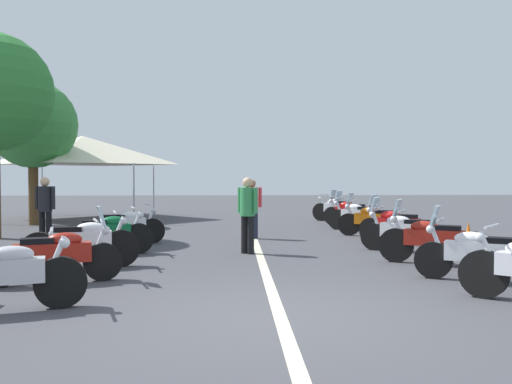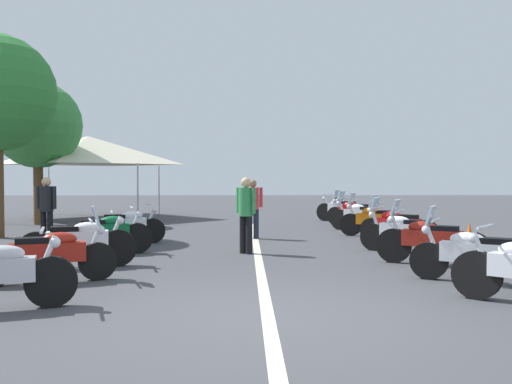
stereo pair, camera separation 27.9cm
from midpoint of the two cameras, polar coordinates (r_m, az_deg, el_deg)
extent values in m
plane|color=#424247|center=(6.68, 2.48, -12.82)|extent=(80.00, 80.00, 0.00)
cube|color=beige|center=(11.05, 0.99, -6.99)|extent=(16.12, 0.16, 0.01)
cylinder|color=black|center=(7.52, -19.37, -8.72)|extent=(0.33, 0.66, 0.65)
ellipsoid|color=silver|center=(7.49, -23.74, -5.87)|extent=(0.40, 0.57, 0.22)
cylinder|color=silver|center=(7.47, -19.85, -6.46)|extent=(0.15, 0.30, 0.58)
cylinder|color=silver|center=(7.43, -20.19, -3.72)|extent=(0.60, 0.23, 0.04)
sphere|color=silver|center=(7.45, -19.02, -4.93)|extent=(0.14, 0.14, 0.14)
cylinder|color=black|center=(9.22, -15.20, -6.92)|extent=(0.33, 0.62, 0.60)
cube|color=maroon|center=(9.15, -19.90, -5.88)|extent=(0.64, 1.17, 0.30)
ellipsoid|color=maroon|center=(9.13, -18.78, -4.62)|extent=(0.42, 0.58, 0.22)
cube|color=black|center=(9.13, -21.30, -4.77)|extent=(0.40, 0.54, 0.12)
cylinder|color=silver|center=(9.17, -15.59, -5.07)|extent=(0.16, 0.30, 0.58)
cylinder|color=silver|center=(9.13, -15.86, -2.83)|extent=(0.60, 0.24, 0.04)
sphere|color=silver|center=(9.16, -14.92, -3.81)|extent=(0.14, 0.14, 0.14)
cylinder|color=silver|center=(9.38, -22.66, -7.40)|extent=(0.26, 0.55, 0.08)
cube|color=silver|center=(9.13, -15.37, -2.39)|extent=(0.38, 0.23, 0.32)
cylinder|color=black|center=(10.52, -13.33, -5.63)|extent=(0.31, 0.69, 0.68)
cylinder|color=black|center=(10.54, -21.03, -5.68)|extent=(0.31, 0.69, 0.68)
cube|color=white|center=(10.49, -17.20, -4.69)|extent=(0.55, 1.11, 0.30)
ellipsoid|color=white|center=(10.46, -16.22, -3.59)|extent=(0.39, 0.57, 0.22)
cube|color=black|center=(10.47, -18.41, -3.72)|extent=(0.38, 0.53, 0.12)
cylinder|color=silver|center=(10.48, -13.67, -4.00)|extent=(0.14, 0.30, 0.58)
cylinder|color=silver|center=(10.45, -13.91, -2.04)|extent=(0.61, 0.20, 0.04)
sphere|color=silver|center=(10.47, -13.08, -2.91)|extent=(0.14, 0.14, 0.14)
cylinder|color=silver|center=(10.71, -19.44, -6.09)|extent=(0.22, 0.55, 0.08)
cylinder|color=black|center=(12.13, -11.53, -4.69)|extent=(0.33, 0.67, 0.66)
cylinder|color=black|center=(12.05, -18.03, -4.79)|extent=(0.33, 0.67, 0.66)
cube|color=#0C592D|center=(12.05, -14.78, -3.90)|extent=(0.57, 1.08, 0.30)
ellipsoid|color=#0C592D|center=(12.05, -13.93, -2.94)|extent=(0.40, 0.57, 0.22)
cube|color=black|center=(12.03, -15.83, -3.06)|extent=(0.39, 0.54, 0.12)
cylinder|color=silver|center=(12.10, -11.83, -3.29)|extent=(0.15, 0.30, 0.58)
cylinder|color=silver|center=(12.07, -12.03, -1.59)|extent=(0.60, 0.22, 0.04)
sphere|color=silver|center=(12.09, -11.31, -2.33)|extent=(0.14, 0.14, 0.14)
cylinder|color=silver|center=(12.25, -16.75, -5.14)|extent=(0.24, 0.55, 0.08)
cylinder|color=black|center=(13.89, -10.06, -3.96)|extent=(0.33, 0.63, 0.62)
cylinder|color=black|center=(13.72, -15.78, -4.06)|extent=(0.33, 0.63, 0.62)
cube|color=white|center=(13.77, -12.91, -3.27)|extent=(0.60, 1.09, 0.30)
ellipsoid|color=white|center=(13.78, -12.17, -2.43)|extent=(0.41, 0.58, 0.22)
cube|color=black|center=(13.73, -13.83, -2.54)|extent=(0.40, 0.54, 0.12)
cylinder|color=silver|center=(13.85, -10.31, -2.73)|extent=(0.16, 0.30, 0.58)
cylinder|color=silver|center=(13.82, -10.49, -1.24)|extent=(0.60, 0.24, 0.04)
sphere|color=silver|center=(13.85, -9.87, -1.89)|extent=(0.14, 0.14, 0.14)
cylinder|color=silver|center=(13.93, -14.69, -4.35)|extent=(0.25, 0.55, 0.08)
cylinder|color=black|center=(8.18, 22.74, -7.89)|extent=(0.54, 0.59, 0.66)
cylinder|color=silver|center=(8.11, 23.17, -5.83)|extent=(0.24, 0.26, 0.58)
cylinder|color=silver|center=(8.06, 23.47, -3.31)|extent=(0.49, 0.44, 0.04)
sphere|color=silver|center=(8.12, 22.44, -4.39)|extent=(0.14, 0.14, 0.14)
cylinder|color=black|center=(9.44, 18.23, -6.75)|extent=(0.42, 0.59, 0.60)
cube|color=white|center=(9.30, 22.86, -5.80)|extent=(0.82, 1.14, 0.30)
ellipsoid|color=white|center=(9.30, 21.77, -4.55)|extent=(0.49, 0.58, 0.22)
cube|color=black|center=(9.26, 24.23, -4.73)|extent=(0.47, 0.55, 0.12)
cylinder|color=silver|center=(9.39, 18.61, -4.95)|extent=(0.21, 0.29, 0.58)
cylinder|color=silver|center=(9.34, 18.87, -2.76)|extent=(0.56, 0.35, 0.04)
sphere|color=silver|center=(9.39, 17.96, -3.72)|extent=(0.14, 0.14, 0.14)
cylinder|color=silver|center=(9.13, 25.59, -7.69)|extent=(0.34, 0.52, 0.08)
cube|color=silver|center=(9.35, 18.39, -2.33)|extent=(0.37, 0.29, 0.32)
cylinder|color=black|center=(11.00, 14.75, -5.37)|extent=(0.45, 0.64, 0.66)
cylinder|color=black|center=(10.75, 22.18, -5.60)|extent=(0.45, 0.64, 0.66)
cube|color=maroon|center=(10.83, 18.43, -4.55)|extent=(0.78, 1.08, 0.30)
ellipsoid|color=maroon|center=(10.84, 17.50, -3.47)|extent=(0.48, 0.58, 0.22)
cube|color=black|center=(10.78, 19.59, -3.63)|extent=(0.46, 0.55, 0.12)
cylinder|color=silver|center=(10.95, 15.07, -3.82)|extent=(0.20, 0.29, 0.58)
cylinder|color=silver|center=(10.91, 15.29, -1.94)|extent=(0.56, 0.34, 0.04)
sphere|color=silver|center=(10.96, 14.51, -2.76)|extent=(0.14, 0.14, 0.14)
cylinder|color=silver|center=(10.62, 20.53, -6.21)|extent=(0.34, 0.52, 0.08)
cube|color=silver|center=(10.93, 14.88, -1.57)|extent=(0.37, 0.28, 0.32)
cylinder|color=black|center=(12.67, 12.69, -4.54)|extent=(0.46, 0.58, 0.61)
cylinder|color=black|center=(12.23, 19.12, -4.82)|extent=(0.46, 0.58, 0.61)
cube|color=white|center=(12.41, 15.86, -3.86)|extent=(0.86, 1.07, 0.30)
ellipsoid|color=white|center=(12.45, 15.07, -2.91)|extent=(0.51, 0.58, 0.22)
cube|color=black|center=(12.33, 16.84, -3.06)|extent=(0.49, 0.54, 0.12)
cylinder|color=silver|center=(12.62, 12.95, -3.20)|extent=(0.22, 0.28, 0.58)
cylinder|color=silver|center=(12.58, 13.14, -1.57)|extent=(0.53, 0.39, 0.04)
sphere|color=silver|center=(12.64, 12.49, -2.28)|extent=(0.14, 0.14, 0.14)
cylinder|color=silver|center=(12.14, 17.57, -5.28)|extent=(0.38, 0.50, 0.08)
cube|color=silver|center=(12.60, 12.80, -1.25)|extent=(0.37, 0.30, 0.32)
cylinder|color=black|center=(14.23, 12.45, -3.85)|extent=(0.46, 0.58, 0.61)
cylinder|color=black|center=(13.81, 17.75, -4.06)|extent=(0.46, 0.58, 0.61)
cube|color=red|center=(13.99, 15.06, -3.22)|extent=(0.82, 1.01, 0.30)
ellipsoid|color=red|center=(14.03, 14.37, -2.39)|extent=(0.51, 0.58, 0.22)
cube|color=black|center=(13.91, 15.93, -2.52)|extent=(0.49, 0.54, 0.12)
cylinder|color=silver|center=(14.19, 12.68, -2.65)|extent=(0.22, 0.28, 0.58)
cylinder|color=silver|center=(14.15, 12.84, -1.20)|extent=(0.53, 0.38, 0.04)
sphere|color=silver|center=(14.21, 12.27, -1.83)|extent=(0.14, 0.14, 0.14)
cylinder|color=silver|center=(13.72, 16.44, -4.47)|extent=(0.38, 0.50, 0.08)
cube|color=silver|center=(14.17, 12.54, -0.91)|extent=(0.37, 0.30, 0.32)
cylinder|color=black|center=(15.59, 10.28, -3.33)|extent=(0.42, 0.61, 0.62)
cylinder|color=black|center=(15.21, 15.72, -3.49)|extent=(0.42, 0.61, 0.62)
cube|color=orange|center=(15.37, 12.97, -2.74)|extent=(0.80, 1.14, 0.30)
ellipsoid|color=orange|center=(15.40, 12.32, -1.98)|extent=(0.48, 0.58, 0.22)
cube|color=black|center=(15.30, 13.77, -2.09)|extent=(0.46, 0.55, 0.12)
cylinder|color=silver|center=(15.55, 10.49, -2.23)|extent=(0.20, 0.29, 0.58)
cylinder|color=silver|center=(15.52, 10.64, -0.91)|extent=(0.56, 0.33, 0.04)
sphere|color=silver|center=(15.57, 10.11, -1.49)|extent=(0.14, 0.14, 0.14)
cylinder|color=silver|center=(15.11, 14.45, -3.87)|extent=(0.33, 0.52, 0.08)
cube|color=silver|center=(15.54, 10.36, -0.64)|extent=(0.37, 0.28, 0.32)
cylinder|color=black|center=(17.26, 9.16, -2.81)|extent=(0.49, 0.59, 0.63)
cylinder|color=black|center=(16.65, 13.68, -3.01)|extent=(0.49, 0.59, 0.63)
cube|color=white|center=(16.93, 11.38, -2.30)|extent=(0.90, 1.06, 0.30)
ellipsoid|color=white|center=(16.99, 10.84, -1.61)|extent=(0.52, 0.57, 0.22)
cube|color=black|center=(16.83, 12.07, -1.72)|extent=(0.50, 0.54, 0.12)
cylinder|color=silver|center=(17.22, 9.35, -1.83)|extent=(0.23, 0.27, 0.58)
cylinder|color=silver|center=(17.18, 9.47, -0.63)|extent=(0.52, 0.41, 0.04)
sphere|color=silver|center=(17.25, 9.02, -1.15)|extent=(0.14, 0.14, 0.14)
cylinder|color=silver|center=(16.61, 12.50, -3.34)|extent=(0.40, 0.49, 0.08)
cube|color=silver|center=(17.21, 9.23, -0.39)|extent=(0.36, 0.31, 0.32)
cylinder|color=black|center=(18.88, 8.67, -2.45)|extent=(0.48, 0.57, 0.62)
cylinder|color=black|center=(18.30, 12.43, -2.60)|extent=(0.48, 0.57, 0.62)
cube|color=red|center=(18.56, 10.52, -1.97)|extent=(0.85, 0.99, 0.30)
ellipsoid|color=red|center=(18.63, 10.02, -1.34)|extent=(0.52, 0.57, 0.22)
cube|color=black|center=(18.46, 11.14, -1.44)|extent=(0.50, 0.54, 0.12)
cylinder|color=silver|center=(18.83, 8.83, -1.55)|extent=(0.23, 0.27, 0.58)
cylinder|color=silver|center=(18.80, 8.95, -0.45)|extent=(0.52, 0.41, 0.04)
sphere|color=silver|center=(18.87, 8.54, -0.93)|extent=(0.14, 0.14, 0.14)
cylinder|color=silver|center=(18.25, 11.42, -2.90)|extent=(0.40, 0.49, 0.08)
cube|color=silver|center=(18.83, 8.73, -0.24)|extent=(0.36, 0.31, 0.32)
cylinder|color=black|center=(20.48, 7.54, -2.06)|extent=(0.50, 0.61, 0.66)
cylinder|color=black|center=(19.86, 11.14, -2.20)|extent=(0.50, 0.61, 0.66)
cube|color=white|center=(20.15, 9.32, -1.62)|extent=(0.86, 1.03, 0.30)
ellipsoid|color=white|center=(20.22, 8.86, -1.04)|extent=(0.52, 0.57, 0.22)
cube|color=black|center=(20.04, 9.88, -1.12)|extent=(0.49, 0.54, 0.12)
cylinder|color=silver|center=(20.43, 7.70, -1.23)|extent=(0.23, 0.27, 0.58)
cylinder|color=silver|center=(20.40, 7.80, -0.22)|extent=(0.52, 0.40, 0.04)
sphere|color=silver|center=(20.47, 7.43, -0.66)|extent=(0.14, 0.14, 0.14)
cylinder|color=silver|center=(19.82, 10.18, -2.48)|extent=(0.39, 0.49, 0.08)
cube|color=orange|center=(13.53, 21.70, -5.45)|extent=(0.36, 0.36, 0.03)
cone|color=orange|center=(13.49, 21.72, -4.19)|extent=(0.26, 0.26, 0.60)
cylinder|color=white|center=(13.49, 21.72, -4.08)|extent=(0.19, 0.19, 0.07)
cylinder|color=black|center=(11.90, -0.70, -4.41)|extent=(0.14, 0.14, 0.81)
cylinder|color=black|center=(11.79, -0.04, -4.47)|extent=(0.14, 0.14, 0.81)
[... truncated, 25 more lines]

